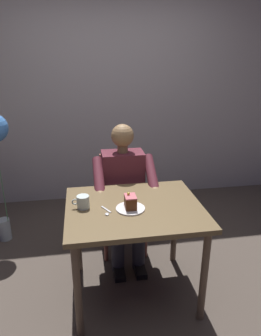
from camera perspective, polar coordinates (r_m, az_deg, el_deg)
ground_plane at (r=2.61m, az=0.62°, el=-21.95°), size 14.00×14.00×0.00m
cafe_rear_panel at (r=3.74m, az=-4.29°, el=16.52°), size 6.40×0.12×3.00m
dining_table at (r=2.21m, az=0.68°, el=-9.32°), size 0.96×0.79×0.75m
chair at (r=2.88m, az=-1.65°, el=-5.59°), size 0.42×0.42×0.89m
seated_person at (r=2.67m, az=-1.18°, el=-4.56°), size 0.53×0.58×1.21m
dessert_plate at (r=2.13m, az=-0.01°, el=-7.56°), size 0.20×0.20×0.01m
cake_slice at (r=2.10m, az=-0.02°, el=-6.31°), size 0.08×0.10×0.11m
coffee_cup at (r=2.15m, az=-8.88°, el=-6.23°), size 0.12×0.09×0.09m
dessert_spoon at (r=2.09m, az=-4.49°, el=-8.16°), size 0.06×0.14×0.01m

